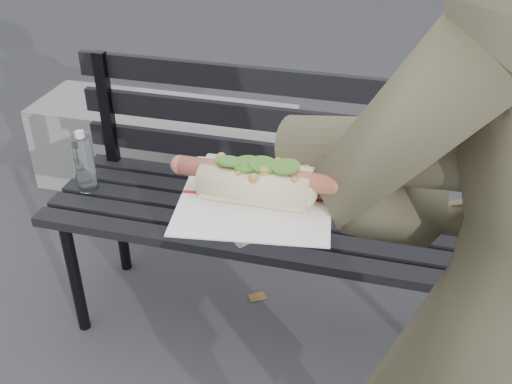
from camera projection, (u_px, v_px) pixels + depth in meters
park_bench at (284, 191)px, 1.89m from camera, size 1.50×0.44×0.88m
concrete_block at (165, 147)px, 2.83m from camera, size 1.20×0.40×0.40m
held_hotdog at (412, 166)px, 0.74m from camera, size 0.62×0.30×0.20m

